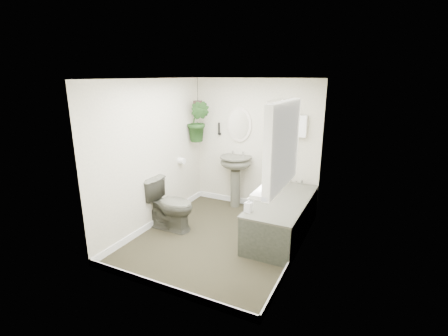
% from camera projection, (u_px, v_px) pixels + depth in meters
% --- Properties ---
extents(floor, '(2.30, 2.80, 0.02)m').
position_uv_depth(floor, '(220.00, 238.00, 4.86)').
color(floor, black).
rests_on(floor, ground).
extents(ceiling, '(2.30, 2.80, 0.02)m').
position_uv_depth(ceiling, '(219.00, 78.00, 4.21)').
color(ceiling, white).
rests_on(ceiling, ground).
extents(wall_back, '(2.30, 0.02, 2.30)m').
position_uv_depth(wall_back, '(255.00, 145.00, 5.75)').
color(wall_back, beige).
rests_on(wall_back, ground).
extents(wall_front, '(2.30, 0.02, 2.30)m').
position_uv_depth(wall_front, '(157.00, 197.00, 3.32)').
color(wall_front, beige).
rests_on(wall_front, ground).
extents(wall_left, '(0.02, 2.80, 2.30)m').
position_uv_depth(wall_left, '(153.00, 155.00, 5.03)').
color(wall_left, beige).
rests_on(wall_left, ground).
extents(wall_right, '(0.02, 2.80, 2.30)m').
position_uv_depth(wall_right, '(302.00, 175.00, 4.05)').
color(wall_right, beige).
rests_on(wall_right, ground).
extents(skirting, '(2.30, 2.80, 0.10)m').
position_uv_depth(skirting, '(220.00, 235.00, 4.84)').
color(skirting, white).
rests_on(skirting, floor).
extents(bathtub, '(0.72, 1.72, 0.58)m').
position_uv_depth(bathtub, '(282.00, 217.00, 4.87)').
color(bathtub, '#4D4D41').
rests_on(bathtub, floor).
extents(bath_screen, '(0.04, 0.72, 1.40)m').
position_uv_depth(bath_screen, '(274.00, 145.00, 5.16)').
color(bath_screen, silver).
rests_on(bath_screen, bathtub).
extents(shower_box, '(0.20, 0.10, 0.35)m').
position_uv_depth(shower_box, '(301.00, 126.00, 5.24)').
color(shower_box, white).
rests_on(shower_box, wall_back).
extents(oval_mirror, '(0.46, 0.03, 0.62)m').
position_uv_depth(oval_mirror, '(239.00, 125.00, 5.75)').
color(oval_mirror, beige).
rests_on(oval_mirror, wall_back).
extents(wall_sconce, '(0.04, 0.04, 0.22)m').
position_uv_depth(wall_sconce, '(219.00, 129.00, 5.93)').
color(wall_sconce, black).
rests_on(wall_sconce, wall_back).
extents(toilet_roll_holder, '(0.11, 0.11, 0.11)m').
position_uv_depth(toilet_roll_holder, '(181.00, 161.00, 5.67)').
color(toilet_roll_holder, white).
rests_on(toilet_roll_holder, wall_left).
extents(window_recess, '(0.08, 1.00, 0.90)m').
position_uv_depth(window_recess, '(283.00, 145.00, 3.33)').
color(window_recess, white).
rests_on(window_recess, wall_right).
extents(window_sill, '(0.18, 1.00, 0.04)m').
position_uv_depth(window_sill, '(274.00, 183.00, 3.48)').
color(window_sill, white).
rests_on(window_sill, wall_right).
extents(window_blinds, '(0.01, 0.86, 0.76)m').
position_uv_depth(window_blinds, '(279.00, 145.00, 3.35)').
color(window_blinds, white).
rests_on(window_blinds, wall_right).
extents(toilet, '(0.80, 0.46, 0.81)m').
position_uv_depth(toilet, '(170.00, 204.00, 5.06)').
color(toilet, '#4D4D41').
rests_on(toilet, floor).
extents(pedestal_sink, '(0.58, 0.49, 0.96)m').
position_uv_depth(pedestal_sink, '(235.00, 181.00, 5.90)').
color(pedestal_sink, '#4D4D41').
rests_on(pedestal_sink, floor).
extents(sill_plant, '(0.23, 0.20, 0.24)m').
position_uv_depth(sill_plant, '(279.00, 164.00, 3.72)').
color(sill_plant, black).
rests_on(sill_plant, window_sill).
extents(hanging_plant, '(0.45, 0.38, 0.73)m').
position_uv_depth(hanging_plant, '(198.00, 122.00, 5.77)').
color(hanging_plant, black).
rests_on(hanging_plant, ceiling).
extents(soap_bottle, '(0.10, 0.11, 0.20)m').
position_uv_depth(soap_bottle, '(248.00, 205.00, 4.32)').
color(soap_bottle, black).
rests_on(soap_bottle, bathtub).
extents(hanging_pot, '(0.16, 0.16, 0.12)m').
position_uv_depth(hanging_pot, '(198.00, 104.00, 5.69)').
color(hanging_pot, '#32241E').
rests_on(hanging_pot, ceiling).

